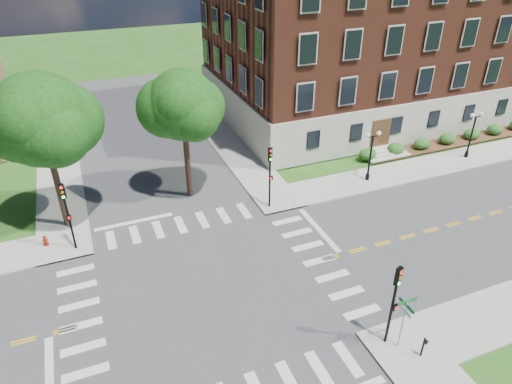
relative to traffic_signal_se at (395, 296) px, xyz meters
name	(u,v)px	position (x,y,z in m)	size (l,w,h in m)	color
ground	(211,290)	(-7.09, 7.04, -3.19)	(160.00, 160.00, 0.00)	#245317
road_ew	(211,290)	(-7.09, 7.04, -3.18)	(90.00, 12.00, 0.01)	#3D3D3F
road_ns	(211,290)	(-7.09, 7.04, -3.18)	(12.00, 90.00, 0.01)	#3D3D3F
sidewalk_ne	(317,145)	(8.29, 22.41, -3.13)	(34.00, 34.00, 0.12)	#9E9B93
crosswalk_east	(320,261)	(0.11, 7.04, -3.19)	(2.20, 10.20, 0.02)	silver
stop_bar_east	(319,230)	(1.71, 10.04, -3.19)	(0.40, 5.50, 0.00)	silver
main_building	(364,35)	(16.91, 29.03, 5.15)	(30.60, 22.40, 16.50)	#B2AB9D
shrub_row	(446,145)	(19.91, 17.84, -3.19)	(18.00, 2.00, 1.30)	#27541C
tree_c	(41,120)	(-14.49, 17.18, 4.75)	(6.02, 6.02, 10.85)	black
tree_d	(183,105)	(-5.39, 17.97, 4.19)	(5.09, 5.09, 9.84)	black
traffic_signal_se	(395,296)	(0.00, 0.00, 0.00)	(0.38, 0.45, 4.80)	black
traffic_signal_ne	(270,170)	(-0.35, 13.97, 0.00)	(0.38, 0.45, 4.80)	black
traffic_signal_nw	(66,209)	(-14.10, 14.03, 0.00)	(0.38, 0.46, 4.80)	black
twin_lamp_west	(371,153)	(8.82, 14.74, -0.66)	(1.36, 0.36, 4.23)	black
twin_lamp_east	(472,132)	(19.54, 14.94, -0.66)	(1.36, 0.36, 4.23)	black
street_sign_pole	(405,314)	(0.41, -0.46, -0.88)	(1.10, 1.10, 3.10)	gray
push_button_post	(423,346)	(1.09, -1.40, -2.39)	(0.14, 0.21, 1.20)	black
fire_hydrant	(45,241)	(-15.90, 15.11, -2.72)	(0.35, 0.35, 0.75)	#A11C0C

